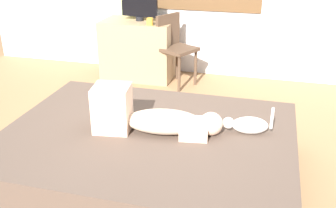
% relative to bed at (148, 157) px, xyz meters
% --- Properties ---
extents(ground_plane, '(16.00, 16.00, 0.00)m').
position_rel_bed_xyz_m(ground_plane, '(0.04, 0.03, -0.21)').
color(ground_plane, olive).
extents(bed, '(2.18, 1.68, 0.42)m').
position_rel_bed_xyz_m(bed, '(0.00, 0.00, 0.00)').
color(bed, brown).
rests_on(bed, ground).
extents(person_lying, '(0.94, 0.38, 0.34)m').
position_rel_bed_xyz_m(person_lying, '(0.02, 0.02, 0.33)').
color(person_lying, '#CCB299').
rests_on(person_lying, bed).
extents(cat, '(0.36, 0.15, 0.21)m').
position_rel_bed_xyz_m(cat, '(0.70, 0.17, 0.28)').
color(cat, silver).
rests_on(cat, bed).
extents(desk, '(0.90, 0.56, 0.74)m').
position_rel_bed_xyz_m(desk, '(-0.84, 2.22, 0.16)').
color(desk, '#997A56').
rests_on(desk, ground).
extents(tv_monitor, '(0.48, 0.10, 0.35)m').
position_rel_bed_xyz_m(tv_monitor, '(-0.81, 2.22, 0.71)').
color(tv_monitor, black).
rests_on(tv_monitor, desk).
extents(cup, '(0.08, 0.08, 0.09)m').
position_rel_bed_xyz_m(cup, '(-0.61, 2.01, 0.57)').
color(cup, gold).
rests_on(cup, desk).
extents(chair_by_desk, '(0.51, 0.51, 0.86)m').
position_rel_bed_xyz_m(chair_by_desk, '(-0.33, 2.08, 0.30)').
color(chair_by_desk, '#4C3828').
rests_on(chair_by_desk, ground).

